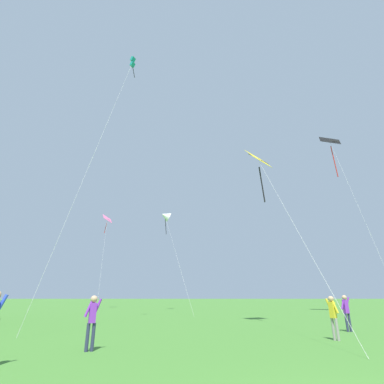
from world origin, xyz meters
TOP-DOWN VIEW (x-y plane):
  - kite_black_large at (13.19, 26.76)m, footprint 2.91×9.84m
  - kite_teal_box at (-7.90, 15.34)m, footprint 2.51×6.50m
  - kite_yellow_diamond at (1.69, 14.65)m, footprint 1.91×10.69m
  - kite_pink_low at (-15.54, 38.84)m, footprint 3.70×11.90m
  - kite_white_distant at (-6.44, 33.52)m, footprint 4.52×11.34m
  - person_foreground_watcher at (-6.17, 6.35)m, footprint 0.51×0.30m
  - person_in_blue_jacket at (2.61, 8.73)m, footprint 0.34×0.49m
  - person_far_back at (4.61, 11.75)m, footprint 0.54×0.23m

SIDE VIEW (x-z plane):
  - person_in_blue_jacket at x=2.61m, z-range 0.17..1.79m
  - person_foreground_watcher at x=-6.17m, z-range 0.17..1.81m
  - person_far_back at x=4.61m, z-range 0.17..1.84m
  - kite_yellow_diamond at x=1.69m, z-range 4.25..15.61m
  - kite_white_distant at x=-6.44m, z-range 5.34..17.60m
  - kite_pink_low at x=-15.54m, z-range 5.30..18.47m
  - kite_black_large at x=13.19m, z-range 7.75..27.44m
  - kite_teal_box at x=-7.90m, z-range 9.07..29.29m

